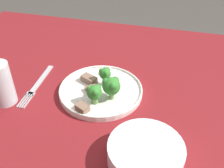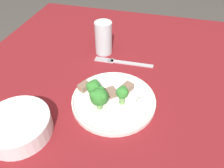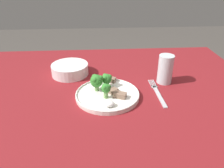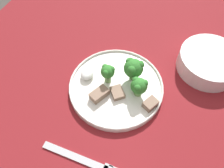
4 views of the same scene
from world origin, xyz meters
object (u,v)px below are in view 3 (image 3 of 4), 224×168
Objects in this scene: dinner_plate at (107,95)px; drinking_glass at (165,71)px; fork at (157,93)px; cream_bowl at (70,70)px.

dinner_plate is 1.99× the size of drinking_glass.
drinking_glass is (0.05, 0.09, 0.05)m from fork.
cream_bowl is at bearing 128.17° from dinner_plate.
fork is 0.11m from drinking_glass.
drinking_glass is (0.24, 0.10, 0.04)m from dinner_plate.
cream_bowl is 1.36× the size of drinking_glass.
drinking_glass reaches higher than fork.
fork is 1.28× the size of cream_bowl.
dinner_plate is 0.26m from cream_bowl.
fork is at bearing 3.71° from dinner_plate.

